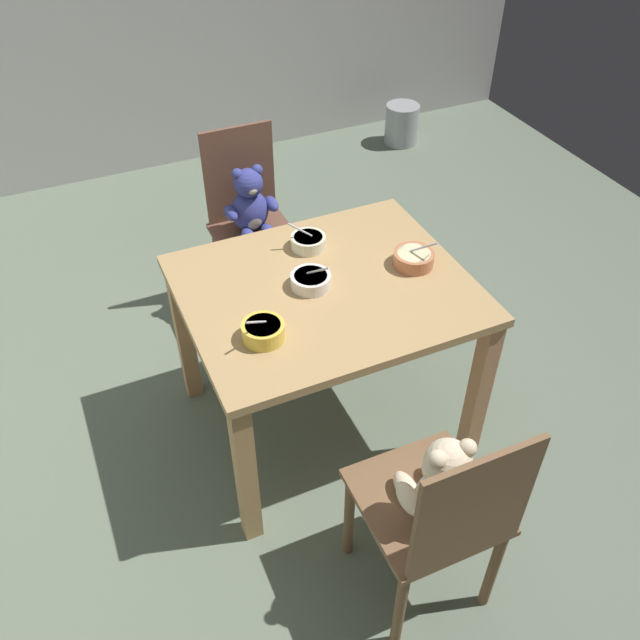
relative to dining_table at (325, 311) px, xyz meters
The scene contains 9 objects.
ground_plane 0.63m from the dining_table, ahead, with size 5.20×5.20×0.04m.
dining_table is the anchor object (origin of this frame).
teddy_chair_near_front 0.84m from the dining_table, 90.81° to the right, with size 0.41×0.42×0.91m.
teddy_chair_far_center 0.84m from the dining_table, 89.88° to the left, with size 0.37×0.40×0.93m.
porridge_bowl_terracotta_near_right 0.38m from the dining_table, ahead, with size 0.15×0.15×0.13m.
porridge_bowl_yellow_near_left 0.38m from the dining_table, 150.70° to the right, with size 0.14×0.14×0.13m.
porridge_bowl_white_center 0.15m from the dining_table, 156.89° to the left, with size 0.15×0.15×0.12m.
porridge_bowl_cream_far_center 0.29m from the dining_table, 81.17° to the left, with size 0.14×0.14×0.12m.
metal_pail 2.71m from the dining_table, 53.75° to the left, with size 0.24×0.24×0.28m, color #93969B.
Camera 1 is at (-0.80, -1.74, 2.24)m, focal length 37.76 mm.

